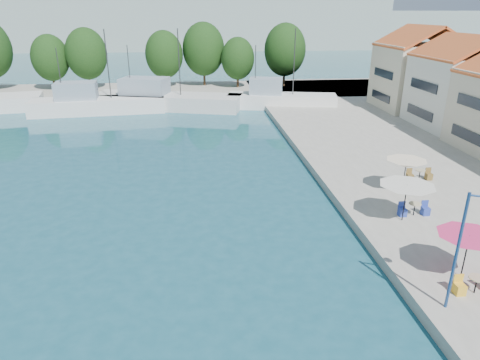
{
  "coord_description": "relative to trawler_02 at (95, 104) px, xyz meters",
  "views": [
    {
      "loc": [
        -2.67,
        1.11,
        11.65
      ],
      "look_at": [
        -0.1,
        26.0,
        1.78
      ],
      "focal_mm": 32.0,
      "sensor_mm": 36.0,
      "label": 1
    }
  ],
  "objects": [
    {
      "name": "tree_06",
      "position": [
        13.85,
        16.2,
        5.12
      ],
      "size": [
        6.54,
        6.54,
        9.68
      ],
      "color": "#3F2B19",
      "rests_on": "quay_far"
    },
    {
      "name": "cafe_table_01",
      "position": [
        23.74,
        -39.81,
        -0.18
      ],
      "size": [
        1.82,
        0.7,
        0.76
      ],
      "color": "black",
      "rests_on": "quay_right"
    },
    {
      "name": "tree_03",
      "position": [
        -9.05,
        14.73,
        4.18
      ],
      "size": [
        5.45,
        5.45,
        8.06
      ],
      "color": "#3F2B19",
      "rests_on": "quay_far"
    },
    {
      "name": "hill_west",
      "position": [
        -14.97,
        105.15,
        6.93
      ],
      "size": [
        180.0,
        40.0,
        16.0
      ],
      "primitive_type": "cube",
      "color": "#95A299",
      "rests_on": "ground"
    },
    {
      "name": "tree_08",
      "position": [
        26.47,
        14.57,
        5.05
      ],
      "size": [
        6.46,
        6.46,
        9.56
      ],
      "color": "#3F2B19",
      "rests_on": "quay_far"
    },
    {
      "name": "quay_far",
      "position": [
        7.03,
        12.15,
        -0.77
      ],
      "size": [
        90.0,
        16.0,
        0.6
      ],
      "primitive_type": "cube",
      "color": "gray",
      "rests_on": "ground"
    },
    {
      "name": "cafe_table_03",
      "position": [
        27.79,
        -27.16,
        -0.18
      ],
      "size": [
        1.82,
        0.7,
        0.76
      ],
      "color": "black",
      "rests_on": "quay_right"
    },
    {
      "name": "street_lamp",
      "position": [
        22.32,
        -40.69,
        3.02
      ],
      "size": [
        0.97,
        0.56,
        5.03
      ],
      "rotation": [
        0.0,
        0.0,
        -0.41
      ],
      "color": "navy",
      "rests_on": "quay_right"
    },
    {
      "name": "tree_05",
      "position": [
        7.74,
        15.32,
        4.45
      ],
      "size": [
        5.76,
        5.76,
        8.52
      ],
      "color": "#3F2B19",
      "rests_on": "quay_far"
    },
    {
      "name": "tree_07",
      "position": [
        18.99,
        13.73,
        3.89
      ],
      "size": [
        5.11,
        5.11,
        7.56
      ],
      "color": "#3F2B19",
      "rests_on": "quay_far"
    },
    {
      "name": "trawler_02",
      "position": [
        0.0,
        0.0,
        0.0
      ],
      "size": [
        16.23,
        5.77,
        10.2
      ],
      "rotation": [
        0.0,
        0.0,
        0.1
      ],
      "color": "white",
      "rests_on": "ground"
    },
    {
      "name": "hill_east",
      "position": [
        55.03,
        125.15,
        4.93
      ],
      "size": [
        140.0,
        40.0,
        12.0
      ],
      "primitive_type": "cube",
      "color": "#95A299",
      "rests_on": "ground"
    },
    {
      "name": "building_05",
      "position": [
        39.03,
        -12.85,
        4.19
      ],
      "size": [
        8.4,
        8.8,
        9.7
      ],
      "color": "white",
      "rests_on": "quay_right"
    },
    {
      "name": "umbrella_white",
      "position": [
        23.78,
        -33.01,
        1.44
      ],
      "size": [
        3.09,
        3.09,
        2.16
      ],
      "color": "black",
      "rests_on": "quay_right"
    },
    {
      "name": "tree_04",
      "position": [
        -3.72,
        14.69,
        4.71
      ],
      "size": [
        6.07,
        6.07,
        8.98
      ],
      "color": "#3F2B19",
      "rests_on": "quay_far"
    },
    {
      "name": "cafe_table_02",
      "position": [
        24.71,
        -32.5,
        -0.18
      ],
      "size": [
        1.82,
        0.7,
        0.76
      ],
      "color": "black",
      "rests_on": "quay_right"
    },
    {
      "name": "trawler_03",
      "position": [
        8.14,
        2.0,
        -0.0
      ],
      "size": [
        19.67,
        9.9,
        10.2
      ],
      "rotation": [
        0.0,
        0.0,
        -0.27
      ],
      "color": "silver",
      "rests_on": "ground"
    },
    {
      "name": "trawler_04",
      "position": [
        23.02,
        0.51,
        0.0
      ],
      "size": [
        14.23,
        6.3,
        10.2
      ],
      "rotation": [
        0.0,
        0.0,
        -0.2
      ],
      "color": "silver",
      "rests_on": "ground"
    },
    {
      "name": "umbrella_cream",
      "position": [
        25.67,
        -29.03,
        1.48
      ],
      "size": [
        2.6,
        2.6,
        2.2
      ],
      "color": "black",
      "rests_on": "quay_right"
    },
    {
      "name": "building_06",
      "position": [
        39.03,
        -3.85,
        4.43
      ],
      "size": [
        9.0,
        8.8,
        10.2
      ],
      "color": "beige",
      "rests_on": "quay_right"
    },
    {
      "name": "umbrella_pink",
      "position": [
        23.87,
        -38.62,
        1.35
      ],
      "size": [
        2.77,
        2.77,
        2.07
      ],
      "color": "black",
      "rests_on": "quay_right"
    }
  ]
}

